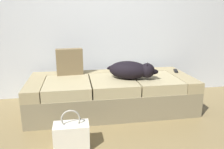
# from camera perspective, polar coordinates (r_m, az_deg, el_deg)

# --- Properties ---
(back_wall) EXTENTS (6.40, 0.10, 2.80)m
(back_wall) POSITION_cam_1_polar(r_m,az_deg,el_deg) (3.39, -2.10, 18.42)
(back_wall) COLOR silver
(back_wall) RESTS_ON ground
(couch) EXTENTS (2.04, 0.88, 0.43)m
(couch) POSITION_cam_1_polar(r_m,az_deg,el_deg) (2.91, -0.17, -4.79)
(couch) COLOR #807659
(couch) RESTS_ON ground
(dog_dark) EXTENTS (0.62, 0.43, 0.22)m
(dog_dark) POSITION_cam_1_polar(r_m,az_deg,el_deg) (2.76, 5.00, 1.13)
(dog_dark) COLOR black
(dog_dark) RESTS_ON couch
(tv_remote) EXTENTS (0.09, 0.16, 0.02)m
(tv_remote) POSITION_cam_1_polar(r_m,az_deg,el_deg) (3.25, 15.83, 0.90)
(tv_remote) COLOR black
(tv_remote) RESTS_ON couch
(throw_pillow) EXTENTS (0.35, 0.15, 0.34)m
(throw_pillow) POSITION_cam_1_polar(r_m,az_deg,el_deg) (3.00, -10.72, 3.19)
(throw_pillow) COLOR brown
(throw_pillow) RESTS_ON couch
(handbag) EXTENTS (0.32, 0.18, 0.38)m
(handbag) POSITION_cam_1_polar(r_m,az_deg,el_deg) (2.16, -10.21, -14.95)
(handbag) COLOR white
(handbag) RESTS_ON ground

